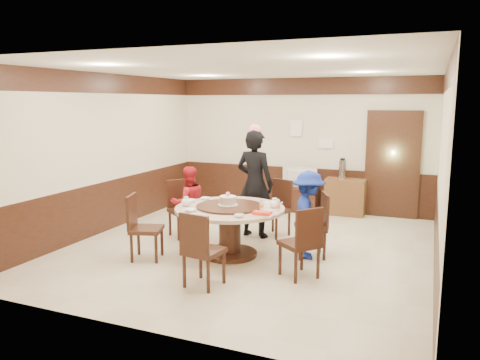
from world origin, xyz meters
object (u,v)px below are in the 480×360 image
at_px(person_red, 188,203).
at_px(birthday_cake, 228,200).
at_px(tv_stand, 298,199).
at_px(thermos, 342,169).
at_px(side_cabinet, 345,197).
at_px(shrimp_platter, 262,214).
at_px(television, 298,178).
at_px(person_standing, 255,184).
at_px(person_blue, 308,215).
at_px(banquet_table, 230,221).

relative_size(person_red, birthday_cake, 4.16).
bearing_deg(tv_stand, thermos, 1.89).
height_order(person_red, side_cabinet, person_red).
relative_size(shrimp_platter, tv_stand, 0.35).
xyz_separation_m(birthday_cake, television, (0.19, 3.24, -0.13)).
bearing_deg(shrimp_platter, television, 97.45).
bearing_deg(thermos, tv_stand, -178.11).
bearing_deg(person_standing, person_blue, 154.34).
height_order(banquet_table, person_standing, person_standing).
distance_m(person_red, person_blue, 2.13).
bearing_deg(person_red, person_standing, 164.42).
height_order(person_red, thermos, person_red).
distance_m(banquet_table, tv_stand, 3.26).
height_order(person_standing, side_cabinet, person_standing).
xyz_separation_m(banquet_table, tv_stand, (0.16, 3.25, -0.28)).
xyz_separation_m(person_red, television, (1.17, 2.69, 0.10)).
bearing_deg(shrimp_platter, tv_stand, 97.45).
bearing_deg(person_standing, shrimp_platter, 122.02).
height_order(tv_stand, side_cabinet, side_cabinet).
xyz_separation_m(person_blue, birthday_cake, (-1.14, -0.36, 0.19)).
bearing_deg(person_red, person_blue, 129.85).
distance_m(banquet_table, side_cabinet, 3.48).
height_order(person_red, person_blue, person_blue).
bearing_deg(banquet_table, shrimp_platter, -27.77).
bearing_deg(television, person_standing, 89.50).
height_order(tv_stand, television, television).
relative_size(birthday_cake, thermos, 0.78).
height_order(shrimp_platter, television, television).
bearing_deg(thermos, shrimp_platter, -97.00).
xyz_separation_m(television, side_cabinet, (0.99, 0.03, -0.34)).
bearing_deg(side_cabinet, person_standing, -118.42).
height_order(banquet_table, television, television).
bearing_deg(thermos, television, -178.11).
bearing_deg(television, person_red, 70.90).
xyz_separation_m(banquet_table, person_blue, (1.11, 0.37, 0.12)).
height_order(person_standing, shrimp_platter, person_standing).
bearing_deg(shrimp_platter, banquet_table, 152.23).
bearing_deg(side_cabinet, thermos, 180.00).
height_order(birthday_cake, thermos, thermos).
distance_m(person_blue, birthday_cake, 1.21).
bearing_deg(person_red, birthday_cake, 105.46).
bearing_deg(shrimp_platter, person_standing, 114.24).
bearing_deg(birthday_cake, thermos, 71.34).
xyz_separation_m(person_red, thermos, (2.08, 2.72, 0.32)).
height_order(person_blue, shrimp_platter, person_blue).
xyz_separation_m(person_standing, person_red, (-0.99, -0.56, -0.30)).
bearing_deg(thermos, person_blue, -89.25).
relative_size(person_blue, birthday_cake, 4.39).
xyz_separation_m(person_blue, side_cabinet, (0.04, 2.91, -0.28)).
distance_m(person_red, birthday_cake, 1.14).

